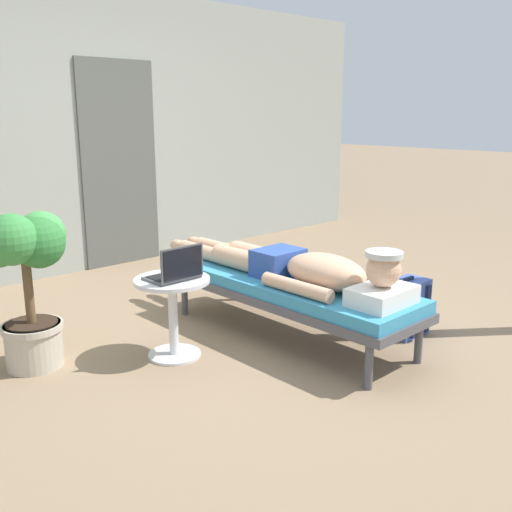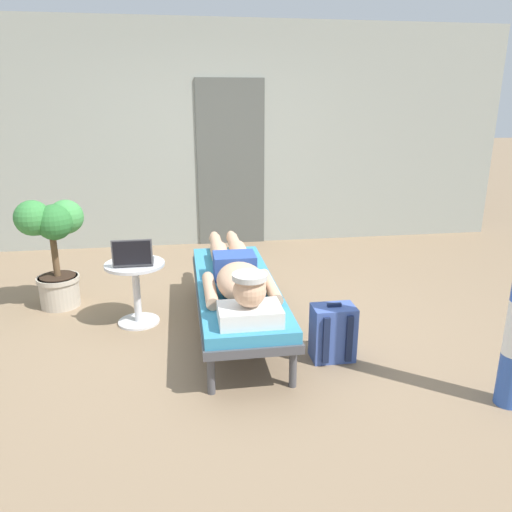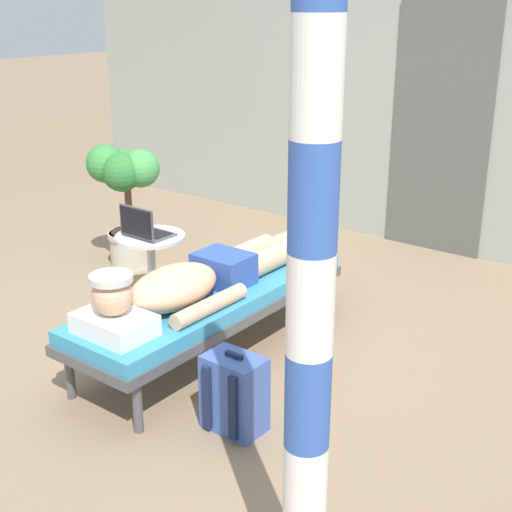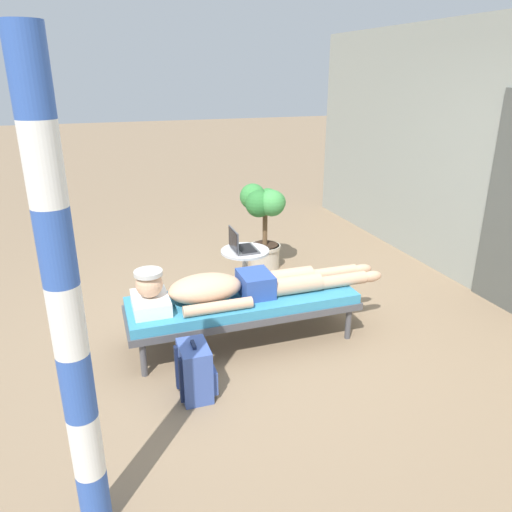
{
  "view_description": "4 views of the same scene",
  "coord_description": "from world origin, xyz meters",
  "views": [
    {
      "loc": [
        -2.72,
        -2.79,
        1.55
      ],
      "look_at": [
        0.02,
        0.1,
        0.55
      ],
      "focal_mm": 40.94,
      "sensor_mm": 36.0,
      "label": 1
    },
    {
      "loc": [
        -0.29,
        -3.73,
        1.76
      ],
      "look_at": [
        0.3,
        0.09,
        0.55
      ],
      "focal_mm": 34.54,
      "sensor_mm": 36.0,
      "label": 2
    },
    {
      "loc": [
        2.7,
        -3.06,
        2.05
      ],
      "look_at": [
        0.36,
        -0.02,
        0.65
      ],
      "focal_mm": 49.76,
      "sensor_mm": 36.0,
      "label": 3
    },
    {
      "loc": [
        3.67,
        -1.23,
        2.18
      ],
      "look_at": [
        -0.11,
        0.06,
        0.67
      ],
      "focal_mm": 34.42,
      "sensor_mm": 36.0,
      "label": 4
    }
  ],
  "objects": [
    {
      "name": "backpack",
      "position": [
        0.74,
        -0.68,
        0.2
      ],
      "size": [
        0.3,
        0.26,
        0.42
      ],
      "color": "#3F59A5",
      "rests_on": "ground"
    },
    {
      "name": "ground_plane",
      "position": [
        0.0,
        0.0,
        0.0
      ],
      "size": [
        40.0,
        40.0,
        0.0
      ],
      "primitive_type": "plane",
      "color": "#8C7256"
    },
    {
      "name": "potted_plant",
      "position": [
        -1.4,
        0.59,
        0.64
      ],
      "size": [
        0.53,
        0.49,
        0.99
      ],
      "color": "#BFB29E",
      "rests_on": "ground"
    },
    {
      "name": "lounge_chair",
      "position": [
        0.11,
        -0.14,
        0.35
      ],
      "size": [
        0.62,
        1.94,
        0.42
      ],
      "color": "#4C4C51",
      "rests_on": "ground"
    },
    {
      "name": "porch_post",
      "position": [
        1.63,
        -1.39,
        1.18
      ],
      "size": [
        0.15,
        0.15,
        2.35
      ],
      "color": "#3359B2",
      "rests_on": "ground"
    },
    {
      "name": "side_table",
      "position": [
        -0.68,
        0.14,
        0.36
      ],
      "size": [
        0.48,
        0.48,
        0.52
      ],
      "color": "silver",
      "rests_on": "ground"
    },
    {
      "name": "laptop",
      "position": [
        -0.68,
        0.08,
        0.58
      ],
      "size": [
        0.31,
        0.24,
        0.23
      ],
      "color": "#4C4C51",
      "rests_on": "side_table"
    },
    {
      "name": "person_reclining",
      "position": [
        0.11,
        -0.22,
        0.52
      ],
      "size": [
        0.53,
        2.17,
        0.33
      ],
      "color": "white",
      "rests_on": "lounge_chair"
    }
  ]
}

